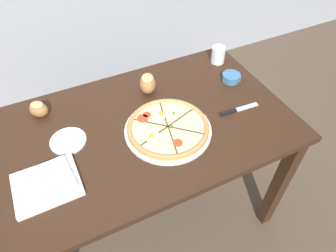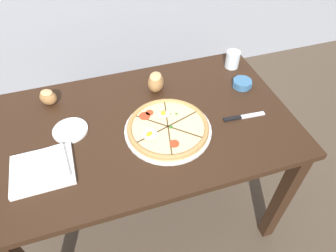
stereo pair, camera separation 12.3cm
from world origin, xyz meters
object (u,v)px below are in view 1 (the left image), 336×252
object	(u,v)px
bread_piece_mid	(148,83)
bread_piece_near	(39,109)
napkin_folded	(46,184)
side_saucer	(68,141)
dining_table	(144,142)
ramekin_bowl	(231,77)
water_glass	(218,56)
pizza	(168,128)
knife_main	(239,109)

from	to	relation	value
bread_piece_mid	bread_piece_near	bearing A→B (deg)	173.80
bread_piece_mid	napkin_folded	bearing A→B (deg)	-148.22
bread_piece_near	side_saucer	distance (m)	0.22
bread_piece_near	bread_piece_mid	xyz separation A→B (m)	(0.49, -0.05, 0.01)
dining_table	side_saucer	size ratio (longest dim) A/B	8.78
bread_piece_near	napkin_folded	bearing A→B (deg)	-96.30
ramekin_bowl	side_saucer	bearing A→B (deg)	-176.45
napkin_folded	water_glass	world-z (taller)	water_glass
dining_table	bread_piece_near	size ratio (longest dim) A/B	12.67
water_glass	bread_piece_mid	bearing A→B (deg)	-171.64
dining_table	side_saucer	xyz separation A→B (m)	(-0.31, 0.05, 0.12)
pizza	napkin_folded	xyz separation A→B (m)	(-0.51, -0.06, -0.00)
ramekin_bowl	bread_piece_near	size ratio (longest dim) A/B	0.94
pizza	water_glass	distance (m)	0.58
side_saucer	water_glass	bearing A→B (deg)	14.30
dining_table	side_saucer	bearing A→B (deg)	171.52
bread_piece_near	water_glass	world-z (taller)	water_glass
bread_piece_mid	pizza	bearing A→B (deg)	-96.02
knife_main	side_saucer	bearing A→B (deg)	172.57
napkin_folded	bread_piece_mid	size ratio (longest dim) A/B	1.86
pizza	ramekin_bowl	distance (m)	0.47
bread_piece_mid	dining_table	bearing A→B (deg)	-119.16
dining_table	pizza	size ratio (longest dim) A/B	3.52
napkin_folded	side_saucer	world-z (taller)	napkin_folded
side_saucer	dining_table	bearing A→B (deg)	-8.48
napkin_folded	bread_piece_near	size ratio (longest dim) A/B	2.27
ramekin_bowl	napkin_folded	distance (m)	0.97
ramekin_bowl	bread_piece_near	world-z (taller)	bread_piece_near
bread_piece_near	dining_table	bearing A→B (deg)	-33.56
pizza	knife_main	xyz separation A→B (m)	(0.34, -0.02, -0.01)
ramekin_bowl	side_saucer	distance (m)	0.83
ramekin_bowl	side_saucer	xyz separation A→B (m)	(-0.83, -0.05, -0.01)
side_saucer	ramekin_bowl	bearing A→B (deg)	3.55
pizza	bread_piece_mid	xyz separation A→B (m)	(0.03, 0.28, 0.03)
pizza	side_saucer	bearing A→B (deg)	162.49
pizza	bread_piece_near	bearing A→B (deg)	144.53
pizza	side_saucer	xyz separation A→B (m)	(-0.39, 0.12, -0.01)
napkin_folded	side_saucer	bearing A→B (deg)	56.98
napkin_folded	knife_main	world-z (taller)	napkin_folded
bread_piece_mid	side_saucer	xyz separation A→B (m)	(-0.42, -0.15, -0.04)
bread_piece_mid	knife_main	bearing A→B (deg)	-43.70
knife_main	water_glass	world-z (taller)	water_glass
pizza	bread_piece_mid	world-z (taller)	bread_piece_mid
pizza	ramekin_bowl	world-z (taller)	pizza
dining_table	ramekin_bowl	xyz separation A→B (m)	(0.52, 0.10, 0.13)
pizza	napkin_folded	distance (m)	0.51
dining_table	pizza	distance (m)	0.17
ramekin_bowl	side_saucer	world-z (taller)	ramekin_bowl
dining_table	knife_main	world-z (taller)	knife_main
napkin_folded	side_saucer	xyz separation A→B (m)	(0.12, 0.18, -0.01)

